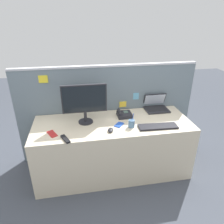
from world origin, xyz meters
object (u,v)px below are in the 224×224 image
desktop_monitor (84,101)px  cell_phone_blue_case (119,125)px  cell_phone_red_case (52,134)px  desk_phone (124,114)px  tv_remote (65,139)px  keyboard_main (158,126)px  laptop (156,106)px  pen_cup (131,123)px  computer_mouse_right_hand (111,130)px

desktop_monitor → cell_phone_blue_case: 0.50m
cell_phone_red_case → cell_phone_blue_case: 0.77m
desk_phone → tv_remote: 0.85m
desk_phone → keyboard_main: desk_phone is taller
laptop → keyboard_main: bearing=-107.5°
pen_cup → desktop_monitor: bearing=157.1°
desk_phone → pen_cup: size_ratio=1.01×
computer_mouse_right_hand → laptop: bearing=49.2°
computer_mouse_right_hand → pen_cup: size_ratio=0.57×
desktop_monitor → keyboard_main: 0.91m
computer_mouse_right_hand → cell_phone_red_case: bearing=-169.8°
pen_cup → cell_phone_red_case: 0.90m
pen_cup → cell_phone_blue_case: 0.15m
desktop_monitor → pen_cup: desktop_monitor is taller
cell_phone_red_case → tv_remote: size_ratio=0.90×
laptop → desktop_monitor: bearing=-167.3°
laptop → cell_phone_blue_case: 0.70m
laptop → desk_phone: laptop is taller
cell_phone_blue_case → computer_mouse_right_hand: bearing=-95.9°
cell_phone_red_case → tv_remote: tv_remote is taller
laptop → computer_mouse_right_hand: bearing=-145.4°
cell_phone_blue_case → cell_phone_red_case: bearing=-135.4°
pen_cup → cell_phone_blue_case: bearing=152.7°
desktop_monitor → cell_phone_red_case: 0.52m
pen_cup → tv_remote: size_ratio=1.04×
keyboard_main → tv_remote: bearing=-172.7°
laptop → cell_phone_blue_case: (-0.59, -0.37, -0.04)m
laptop → cell_phone_blue_case: laptop is taller
keyboard_main → tv_remote: (-1.06, -0.08, -0.00)m
computer_mouse_right_hand → tv_remote: (-0.50, -0.09, -0.01)m
desk_phone → cell_phone_red_case: 0.93m
desktop_monitor → laptop: bearing=12.7°
desk_phone → tv_remote: size_ratio=1.05×
desktop_monitor → keyboard_main: bearing=-19.0°
desk_phone → pen_cup: bearing=-84.9°
tv_remote → desktop_monitor: bearing=33.4°
keyboard_main → tv_remote: size_ratio=2.69×
cell_phone_red_case → keyboard_main: bearing=-29.4°
laptop → desk_phone: (-0.49, -0.16, -0.02)m
laptop → desk_phone: size_ratio=1.75×
desk_phone → cell_phone_red_case: (-0.88, -0.29, -0.03)m
keyboard_main → cell_phone_blue_case: (-0.44, 0.13, -0.01)m
desktop_monitor → laptop: desktop_monitor is taller
laptop → desk_phone: bearing=-162.2°
desktop_monitor → computer_mouse_right_hand: 0.46m
keyboard_main → pen_cup: pen_cup is taller
desk_phone → keyboard_main: 0.48m
cell_phone_red_case → desk_phone: bearing=-8.3°
cell_phone_blue_case → tv_remote: tv_remote is taller
tv_remote → cell_phone_blue_case: bearing=-4.8°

